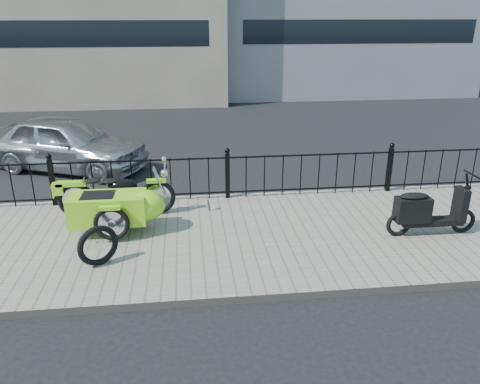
{
  "coord_description": "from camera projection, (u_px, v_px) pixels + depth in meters",
  "views": [
    {
      "loc": [
        -0.8,
        -7.83,
        3.75
      ],
      "look_at": [
        0.1,
        -0.1,
        0.77
      ],
      "focal_mm": 35.0,
      "sensor_mm": 36.0,
      "label": 1
    }
  ],
  "objects": [
    {
      "name": "ground",
      "position": [
        234.0,
        229.0,
        8.69
      ],
      "size": [
        120.0,
        120.0,
        0.0
      ],
      "primitive_type": "plane",
      "color": "black",
      "rests_on": "ground"
    },
    {
      "name": "scooter",
      "position": [
        427.0,
        212.0,
        8.06
      ],
      "size": [
        1.63,
        0.47,
        1.1
      ],
      "color": "black",
      "rests_on": "sidewalk"
    },
    {
      "name": "sidewalk",
      "position": [
        237.0,
        238.0,
        8.2
      ],
      "size": [
        30.0,
        3.8,
        0.12
      ],
      "primitive_type": "cube",
      "color": "gray",
      "rests_on": "ground"
    },
    {
      "name": "iron_fence",
      "position": [
        227.0,
        176.0,
        9.68
      ],
      "size": [
        14.11,
        0.11,
        1.08
      ],
      "color": "black",
      "rests_on": "sidewalk"
    },
    {
      "name": "sedan_car",
      "position": [
        67.0,
        143.0,
        11.74
      ],
      "size": [
        4.36,
        3.12,
        1.38
      ],
      "primitive_type": "imported",
      "rotation": [
        0.0,
        0.0,
        1.16
      ],
      "color": "#B0B3B7",
      "rests_on": "ground"
    },
    {
      "name": "motorcycle_sidecar",
      "position": [
        120.0,
        204.0,
        8.24
      ],
      "size": [
        2.28,
        1.48,
        0.98
      ],
      "color": "black",
      "rests_on": "sidewalk"
    },
    {
      "name": "spare_tire",
      "position": [
        98.0,
        246.0,
        7.11
      ],
      "size": [
        0.6,
        0.43,
        0.65
      ],
      "primitive_type": "torus",
      "rotation": [
        1.57,
        0.0,
        0.57
      ],
      "color": "black",
      "rests_on": "sidewalk"
    },
    {
      "name": "curb",
      "position": [
        227.0,
        198.0,
        10.0
      ],
      "size": [
        30.0,
        0.1,
        0.12
      ],
      "primitive_type": "cube",
      "color": "gray",
      "rests_on": "ground"
    }
  ]
}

